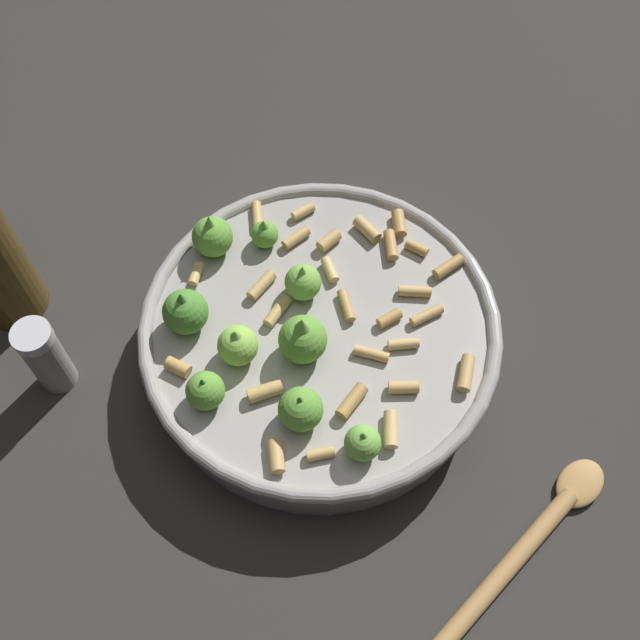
% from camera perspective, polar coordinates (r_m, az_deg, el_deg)
% --- Properties ---
extents(ground_plane, '(2.40, 2.40, 0.00)m').
position_cam_1_polar(ground_plane, '(0.74, 0.00, -2.53)').
color(ground_plane, '#2D2B28').
extents(cooking_pan, '(0.33, 0.33, 0.11)m').
position_cam_1_polar(cooking_pan, '(0.71, -0.25, -1.22)').
color(cooking_pan, '#9E9993').
rests_on(cooking_pan, ground).
extents(pepper_shaker, '(0.04, 0.04, 0.09)m').
position_cam_1_polar(pepper_shaker, '(0.74, -19.81, -2.59)').
color(pepper_shaker, gray).
rests_on(pepper_shaker, ground).
extents(wooden_spoon, '(0.06, 0.25, 0.02)m').
position_cam_1_polar(wooden_spoon, '(0.69, 14.97, -16.23)').
color(wooden_spoon, '#B2844C').
rests_on(wooden_spoon, ground).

